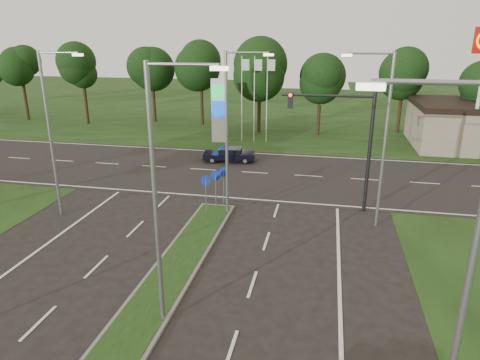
# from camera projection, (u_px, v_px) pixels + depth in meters

# --- Properties ---
(verge_far) EXTENTS (160.00, 50.00, 0.02)m
(verge_far) POSITION_uv_depth(u_px,v_px,m) (285.00, 108.00, 60.92)
(verge_far) COLOR black
(verge_far) RESTS_ON ground
(cross_road) EXTENTS (160.00, 12.00, 0.02)m
(cross_road) POSITION_uv_depth(u_px,v_px,m) (241.00, 172.00, 32.14)
(cross_road) COLOR black
(cross_road) RESTS_ON ground
(median_kerb) EXTENTS (2.00, 26.00, 0.12)m
(median_kerb) POSITION_uv_depth(u_px,v_px,m) (116.00, 355.00, 13.54)
(median_kerb) COLOR slate
(median_kerb) RESTS_ON ground
(streetlight_median_near) EXTENTS (2.53, 0.22, 9.00)m
(streetlight_median_near) POSITION_uv_depth(u_px,v_px,m) (160.00, 188.00, 13.61)
(streetlight_median_near) COLOR gray
(streetlight_median_near) RESTS_ON ground
(streetlight_median_far) EXTENTS (2.53, 0.22, 9.00)m
(streetlight_median_far) POSITION_uv_depth(u_px,v_px,m) (230.00, 127.00, 22.90)
(streetlight_median_far) COLOR gray
(streetlight_median_far) RESTS_ON ground
(streetlight_left_far) EXTENTS (2.53, 0.22, 9.00)m
(streetlight_left_far) POSITION_uv_depth(u_px,v_px,m) (52.00, 127.00, 22.82)
(streetlight_left_far) COLOR gray
(streetlight_left_far) RESTS_ON ground
(streetlight_right_far) EXTENTS (2.53, 0.22, 9.00)m
(streetlight_right_far) POSITION_uv_depth(u_px,v_px,m) (382.00, 133.00, 21.41)
(streetlight_right_far) COLOR gray
(streetlight_right_far) RESTS_ON ground
(streetlight_right_near) EXTENTS (2.53, 0.22, 9.00)m
(streetlight_right_near) POSITION_uv_depth(u_px,v_px,m) (458.00, 281.00, 8.41)
(streetlight_right_near) COLOR gray
(streetlight_right_near) RESTS_ON ground
(traffic_signal) EXTENTS (5.10, 0.42, 7.00)m
(traffic_signal) POSITION_uv_depth(u_px,v_px,m) (347.00, 132.00, 23.71)
(traffic_signal) COLOR black
(traffic_signal) RESTS_ON ground
(median_signs) EXTENTS (1.16, 1.76, 2.38)m
(median_signs) POSITION_uv_depth(u_px,v_px,m) (215.00, 182.00, 24.53)
(median_signs) COLOR gray
(median_signs) RESTS_ON ground
(gas_pylon) EXTENTS (5.80, 1.26, 8.00)m
(gas_pylon) POSITION_uv_depth(u_px,v_px,m) (221.00, 109.00, 40.25)
(gas_pylon) COLOR silver
(gas_pylon) RESTS_ON ground
(treeline_far) EXTENTS (6.00, 6.00, 9.90)m
(treeline_far) POSITION_uv_depth(u_px,v_px,m) (273.00, 65.00, 44.74)
(treeline_far) COLOR black
(treeline_far) RESTS_ON ground
(navy_sedan) EXTENTS (4.31, 2.27, 1.13)m
(navy_sedan) POSITION_uv_depth(u_px,v_px,m) (230.00, 154.00, 34.66)
(navy_sedan) COLOR black
(navy_sedan) RESTS_ON ground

